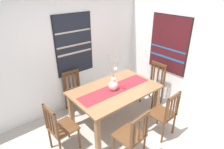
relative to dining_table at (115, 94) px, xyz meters
name	(u,v)px	position (x,y,z in m)	size (l,w,h in m)	color
ground_plane	(128,147)	(-0.28, -0.69, -0.68)	(6.40, 6.40, 0.03)	#B2A89E
wall_back	(70,49)	(-0.28, 1.17, 0.68)	(6.40, 0.12, 2.70)	white
wall_side	(197,53)	(1.58, -0.69, 0.68)	(0.12, 6.40, 2.70)	white
dining_table	(115,94)	(0.00, 0.00, 0.00)	(1.67, 1.05, 0.78)	#8E6642
table_runner	(115,89)	(0.00, 0.00, 0.11)	(1.54, 0.36, 0.01)	#B7232D
centerpiece_vase	(113,84)	(-0.06, -0.01, 0.24)	(0.28, 0.21, 0.70)	silver
chair_0	(75,90)	(-0.41, 0.90, -0.19)	(0.44, 0.44, 0.92)	brown
chair_1	(165,113)	(0.44, -0.88, -0.18)	(0.43, 0.43, 0.94)	brown
chair_2	(154,84)	(1.17, -0.03, -0.17)	(0.43, 0.43, 0.98)	brown
chair_3	(132,136)	(-0.41, -0.89, -0.19)	(0.45, 0.45, 0.93)	brown
chair_4	(60,128)	(-1.20, 0.00, -0.18)	(0.45, 0.45, 0.93)	brown
painting_on_back_wall	(74,45)	(-0.21, 1.10, 0.78)	(0.87, 0.05, 1.30)	black
painting_on_side_wall	(169,44)	(1.52, -0.07, 0.72)	(0.05, 0.97, 1.27)	black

